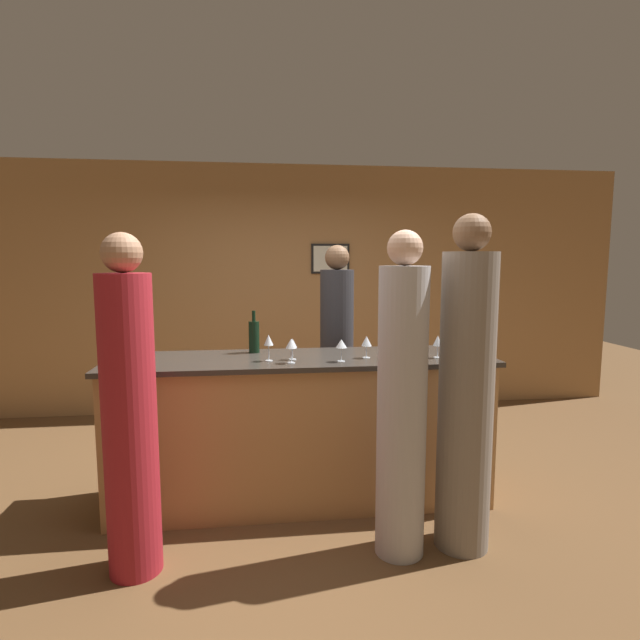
% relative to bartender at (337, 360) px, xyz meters
% --- Properties ---
extents(ground_plane, '(14.00, 14.00, 0.00)m').
position_rel_bartender_xyz_m(ground_plane, '(-0.36, -0.68, -0.89)').
color(ground_plane, brown).
extents(back_wall, '(8.00, 0.08, 2.80)m').
position_rel_bartender_xyz_m(back_wall, '(-0.36, 1.60, 0.52)').
color(back_wall, '#A37547').
rests_on(back_wall, ground_plane).
extents(bar_counter, '(2.69, 0.71, 1.06)m').
position_rel_bartender_xyz_m(bar_counter, '(-0.36, -0.68, -0.36)').
color(bar_counter, '#B27F4C').
rests_on(bar_counter, ground_plane).
extents(bartender, '(0.28, 0.28, 1.86)m').
position_rel_bartender_xyz_m(bartender, '(0.00, 0.00, 0.00)').
color(bartender, '#2D2D33').
rests_on(bartender, ground_plane).
extents(guest_0, '(0.32, 0.32, 2.00)m').
position_rel_bartender_xyz_m(guest_0, '(0.56, -1.39, 0.06)').
color(guest_0, gray).
rests_on(guest_0, ground_plane).
extents(guest_1, '(0.29, 0.29, 1.89)m').
position_rel_bartender_xyz_m(guest_1, '(-1.36, -1.41, 0.01)').
color(guest_1, maroon).
rests_on(guest_1, ground_plane).
extents(guest_2, '(0.29, 0.29, 1.91)m').
position_rel_bartender_xyz_m(guest_2, '(0.16, -1.41, 0.02)').
color(guest_2, '#B2B2B7').
rests_on(guest_2, ground_plane).
extents(wine_bottle_0, '(0.08, 0.08, 0.31)m').
position_rel_bartender_xyz_m(wine_bottle_0, '(-1.47, -0.44, 0.29)').
color(wine_bottle_0, black).
rests_on(wine_bottle_0, bar_counter).
extents(wine_bottle_1, '(0.08, 0.08, 0.31)m').
position_rel_bartender_xyz_m(wine_bottle_1, '(-0.69, -0.46, 0.29)').
color(wine_bottle_1, black).
rests_on(wine_bottle_1, bar_counter).
extents(wine_glass_0, '(0.08, 0.08, 0.15)m').
position_rel_bartender_xyz_m(wine_glass_0, '(-0.11, -0.87, 0.29)').
color(wine_glass_0, silver).
rests_on(wine_glass_0, bar_counter).
extents(wine_glass_1, '(0.06, 0.06, 0.15)m').
position_rel_bartender_xyz_m(wine_glass_1, '(-0.43, -0.77, 0.28)').
color(wine_glass_1, silver).
rests_on(wine_glass_1, bar_counter).
extents(wine_glass_2, '(0.07, 0.07, 0.16)m').
position_rel_bartender_xyz_m(wine_glass_2, '(0.58, -0.83, 0.29)').
color(wine_glass_2, silver).
rests_on(wine_glass_2, bar_counter).
extents(wine_glass_3, '(0.06, 0.06, 0.18)m').
position_rel_bartender_xyz_m(wine_glass_3, '(-0.59, -0.79, 0.31)').
color(wine_glass_3, silver).
rests_on(wine_glass_3, bar_counter).
extents(wine_glass_4, '(0.07, 0.07, 0.16)m').
position_rel_bartender_xyz_m(wine_glass_4, '(0.09, -0.77, 0.29)').
color(wine_glass_4, silver).
rests_on(wine_glass_4, bar_counter).
extents(wine_glass_5, '(0.08, 0.08, 0.17)m').
position_rel_bartender_xyz_m(wine_glass_5, '(-0.45, -0.88, 0.30)').
color(wine_glass_5, silver).
rests_on(wine_glass_5, bar_counter).
extents(wine_glass_6, '(0.07, 0.07, 0.15)m').
position_rel_bartender_xyz_m(wine_glass_6, '(0.75, -0.82, 0.28)').
color(wine_glass_6, silver).
rests_on(wine_glass_6, bar_counter).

